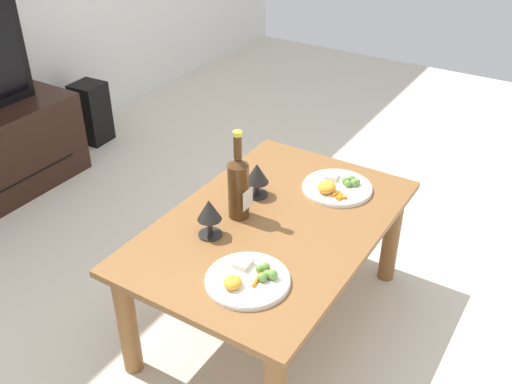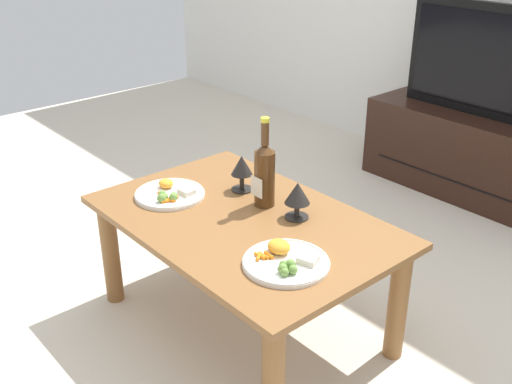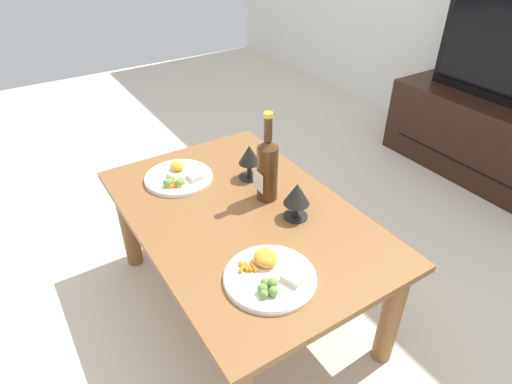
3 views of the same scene
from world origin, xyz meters
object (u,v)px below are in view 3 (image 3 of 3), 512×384
Objects in this scene: goblet_right at (297,196)px; wine_bottle at (267,167)px; dinner_plate_right at (270,275)px; dinner_plate_left at (178,177)px; goblet_left at (249,156)px; dining_table at (243,231)px; tv_stand at (490,142)px.

wine_bottle is at bearing -173.14° from goblet_right.
dinner_plate_left is at bearing -179.83° from dinner_plate_right.
wine_bottle reaches higher than goblet_right.
dinner_plate_right is (0.20, -0.24, -0.08)m from goblet_right.
goblet_left reaches higher than goblet_right.
dining_table is 0.30m from goblet_left.
goblet_right is at bearing 129.23° from dinner_plate_right.
goblet_left reaches higher than dining_table.
dinner_plate_left is at bearing -151.03° from goblet_right.
dinner_plate_right is (0.35, -0.23, -0.12)m from wine_bottle.
dinner_plate_right is (0.51, -0.24, -0.08)m from goblet_left.
dinner_plate_left is at bearing -119.21° from goblet_left.
tv_stand is 8.28× the size of goblet_left.
dinner_plate_left is (-0.23, -1.82, 0.25)m from tv_stand.
dinner_plate_left is (-0.32, -0.10, 0.10)m from dining_table.
wine_bottle is 0.16m from goblet_right.
goblet_right reaches higher than tv_stand.
dining_table is at bearing -130.06° from goblet_right.
tv_stand is at bearing 93.07° from dining_table.
goblet_left is (-0.15, 0.02, -0.04)m from wine_bottle.
goblet_right is (0.21, -1.58, 0.33)m from tv_stand.
dining_table is 7.98× the size of goblet_right.
wine_bottle is 1.27× the size of dinner_plate_left.
wine_bottle is at bearing 103.91° from dining_table.
goblet_right reaches higher than dining_table.
wine_bottle is 2.37× the size of goblet_left.
tv_stand is at bearing 102.79° from dinner_plate_right.
dining_table is 7.62× the size of goblet_left.
tv_stand is at bearing 86.66° from goblet_left.
dining_table is at bearing -86.93° from tv_stand.
goblet_right is (0.31, 0.00, -0.01)m from goblet_left.
goblet_right is at bearing 49.94° from dining_table.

